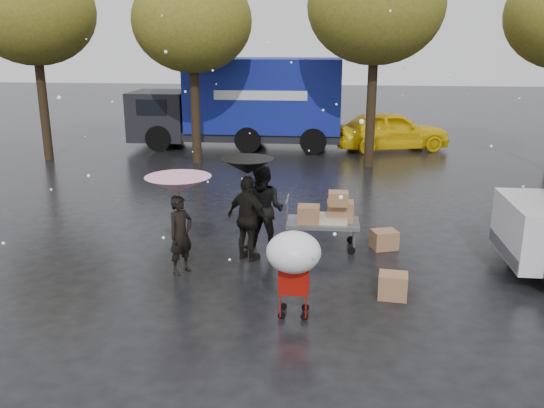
# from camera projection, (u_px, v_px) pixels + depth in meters

# --- Properties ---
(ground) EXTENTS (90.00, 90.00, 0.00)m
(ground) POSITION_uv_depth(u_px,v_px,m) (261.00, 281.00, 10.51)
(ground) COLOR black
(ground) RESTS_ON ground
(person_pink) EXTENTS (0.60, 0.65, 1.50)m
(person_pink) POSITION_uv_depth(u_px,v_px,m) (181.00, 235.00, 10.70)
(person_pink) COLOR black
(person_pink) RESTS_ON ground
(person_middle) EXTENTS (1.03, 0.89, 1.81)m
(person_middle) POSITION_uv_depth(u_px,v_px,m) (264.00, 210.00, 11.71)
(person_middle) COLOR black
(person_middle) RESTS_ON ground
(person_black) EXTENTS (1.07, 0.89, 1.71)m
(person_black) POSITION_uv_depth(u_px,v_px,m) (248.00, 219.00, 11.30)
(person_black) COLOR black
(person_black) RESTS_ON ground
(umbrella_pink) EXTENTS (1.21, 1.21, 1.86)m
(umbrella_pink) POSITION_uv_depth(u_px,v_px,m) (178.00, 185.00, 10.43)
(umbrella_pink) COLOR #4C4C4C
(umbrella_pink) RESTS_ON ground
(umbrella_black) EXTENTS (1.03, 1.03, 2.06)m
(umbrella_black) POSITION_uv_depth(u_px,v_px,m) (248.00, 166.00, 11.01)
(umbrella_black) COLOR #4C4C4C
(umbrella_black) RESTS_ON ground
(vendor_cart) EXTENTS (1.52, 0.80, 1.27)m
(vendor_cart) POSITION_uv_depth(u_px,v_px,m) (327.00, 215.00, 11.96)
(vendor_cart) COLOR slate
(vendor_cart) RESTS_ON ground
(shopping_cart) EXTENTS (0.84, 0.84, 1.46)m
(shopping_cart) POSITION_uv_depth(u_px,v_px,m) (294.00, 257.00, 8.78)
(shopping_cart) COLOR #AA1109
(shopping_cart) RESTS_ON ground
(blue_truck) EXTENTS (8.30, 2.60, 3.50)m
(blue_truck) POSITION_uv_depth(u_px,v_px,m) (243.00, 103.00, 22.75)
(blue_truck) COLOR navy
(blue_truck) RESTS_ON ground
(box_ground_near) EXTENTS (0.52, 0.44, 0.43)m
(box_ground_near) POSITION_uv_depth(u_px,v_px,m) (393.00, 286.00, 9.78)
(box_ground_near) COLOR brown
(box_ground_near) RESTS_ON ground
(box_ground_far) EXTENTS (0.61, 0.54, 0.40)m
(box_ground_far) POSITION_uv_depth(u_px,v_px,m) (384.00, 240.00, 12.07)
(box_ground_far) COLOR brown
(box_ground_far) RESTS_ON ground
(yellow_taxi) EXTENTS (4.84, 2.98, 1.54)m
(yellow_taxi) POSITION_uv_depth(u_px,v_px,m) (391.00, 130.00, 22.53)
(yellow_taxi) COLOR yellow
(yellow_taxi) RESTS_ON ground
(tree_row) EXTENTS (21.60, 4.40, 7.12)m
(tree_row) POSITION_uv_depth(u_px,v_px,m) (283.00, 13.00, 18.70)
(tree_row) COLOR black
(tree_row) RESTS_ON ground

